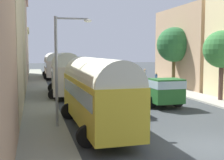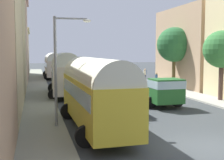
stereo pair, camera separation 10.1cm
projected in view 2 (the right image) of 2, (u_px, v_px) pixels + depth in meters
The scene contains 24 objects.
ground_plane at pixel (95, 84), 39.71m from camera, with size 154.00×154.00×0.00m, color #363B3D.
sidewalk_left at pixel (38, 85), 37.90m from camera, with size 2.50×70.00×0.14m, color gray.
sidewalk_right at pixel (147, 83), 41.50m from camera, with size 2.50×70.00×0.14m, color #A5A497.
building_left_2 at pixel (3, 25), 29.58m from camera, with size 4.04×11.14×13.66m.
building_left_3 at pixel (6, 39), 41.40m from camera, with size 6.19×11.75×11.96m.
building_left_4 at pixel (14, 53), 52.70m from camera, with size 5.28×10.14×8.14m.
building_right_2 at pixel (196, 48), 36.54m from camera, with size 5.70×11.56×9.46m.
parked_bus_0 at pixel (95, 90), 16.63m from camera, with size 3.33×9.69×3.96m.
parked_bus_1 at pixel (65, 72), 29.33m from camera, with size 3.55×8.38×4.21m.
parked_bus_2 at pixel (53, 64), 48.81m from camera, with size 3.33×9.91×4.08m.
cargo_truck_0 at pixel (157, 91), 24.42m from camera, with size 3.22×7.24×2.26m.
cargo_truck_1 at pixel (119, 78), 34.48m from camera, with size 3.25×6.78×2.46m.
car_0 at pixel (109, 79), 39.61m from camera, with size 2.41×3.91×1.52m.
car_1 at pixel (98, 74), 46.77m from camera, with size 2.19×3.67×1.53m.
car_2 at pixel (89, 71), 53.82m from camera, with size 2.26×3.91×1.57m.
car_3 at pixel (124, 102), 20.83m from camera, with size 2.30×3.66×1.67m.
car_4 at pixel (91, 84), 32.71m from camera, with size 2.20×4.14×1.56m.
car_5 at pixel (78, 78), 40.98m from camera, with size 2.39×3.79×1.46m.
pedestrian_0 at pixel (145, 74), 43.68m from camera, with size 0.51×0.51×1.84m.
pedestrian_1 at pixel (145, 74), 43.09m from camera, with size 0.46×0.46×1.82m.
pedestrian_2 at pixel (156, 78), 37.26m from camera, with size 0.32×0.32×1.73m.
streetlamp_near at pixel (61, 61), 16.79m from camera, with size 2.08×0.28×6.22m.
roadside_tree_1 at pixel (222, 50), 25.86m from camera, with size 3.20×3.20×6.09m.
roadside_tree_2 at pixel (174, 45), 34.60m from camera, with size 3.96×3.96×7.06m.
Camera 2 is at (-7.65, -11.80, 4.30)m, focal length 48.72 mm.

